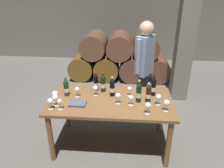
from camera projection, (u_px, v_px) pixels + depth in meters
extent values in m
plane|color=#66635E|center=(111.00, 143.00, 3.29)|extent=(14.00, 14.00, 0.00)
cube|color=slate|center=(123.00, 14.00, 6.48)|extent=(10.00, 0.24, 2.80)
cylinder|color=brown|center=(83.00, 65.00, 5.57)|extent=(0.60, 0.90, 0.60)
cylinder|color=brown|center=(107.00, 66.00, 5.53)|extent=(0.60, 0.90, 0.60)
cylinder|color=brown|center=(132.00, 66.00, 5.48)|extent=(0.60, 0.90, 0.60)
cylinder|color=brown|center=(157.00, 67.00, 5.44)|extent=(0.60, 0.90, 0.60)
cylinder|color=brown|center=(94.00, 45.00, 5.32)|extent=(0.60, 0.90, 0.60)
cylinder|color=brown|center=(120.00, 45.00, 5.27)|extent=(0.60, 0.90, 0.60)
cylinder|color=brown|center=(145.00, 46.00, 5.23)|extent=(0.60, 0.90, 0.60)
cube|color=slate|center=(186.00, 37.00, 4.08)|extent=(0.32, 0.32, 2.60)
cube|color=brown|center=(111.00, 101.00, 2.97)|extent=(1.70, 0.90, 0.04)
cylinder|color=brown|center=(51.00, 138.00, 2.84)|extent=(0.07, 0.07, 0.72)
cylinder|color=brown|center=(168.00, 145.00, 2.73)|extent=(0.07, 0.07, 0.72)
cylinder|color=brown|center=(67.00, 108.00, 3.54)|extent=(0.07, 0.07, 0.72)
cylinder|color=brown|center=(161.00, 112.00, 3.43)|extent=(0.07, 0.07, 0.72)
cylinder|color=black|center=(150.00, 85.00, 3.17)|extent=(0.07, 0.07, 0.21)
sphere|color=black|center=(150.00, 78.00, 3.13)|extent=(0.07, 0.07, 0.07)
cylinder|color=black|center=(150.00, 76.00, 3.11)|extent=(0.03, 0.03, 0.06)
cylinder|color=#B21E23|center=(151.00, 73.00, 3.10)|extent=(0.03, 0.03, 0.02)
cylinder|color=silver|center=(150.00, 85.00, 3.18)|extent=(0.07, 0.07, 0.06)
cylinder|color=black|center=(103.00, 85.00, 3.15)|extent=(0.07, 0.07, 0.21)
sphere|color=black|center=(103.00, 78.00, 3.11)|extent=(0.07, 0.07, 0.07)
cylinder|color=black|center=(103.00, 76.00, 3.09)|extent=(0.03, 0.03, 0.07)
cylinder|color=#B21E23|center=(103.00, 73.00, 3.08)|extent=(0.03, 0.03, 0.02)
cylinder|color=silver|center=(103.00, 85.00, 3.16)|extent=(0.07, 0.07, 0.06)
cylinder|color=black|center=(96.00, 84.00, 3.19)|extent=(0.07, 0.07, 0.20)
sphere|color=black|center=(96.00, 77.00, 3.15)|extent=(0.07, 0.07, 0.07)
cylinder|color=black|center=(96.00, 76.00, 3.14)|extent=(0.03, 0.03, 0.06)
cylinder|color=#B21E23|center=(95.00, 73.00, 3.12)|extent=(0.03, 0.03, 0.02)
cylinder|color=silver|center=(96.00, 85.00, 3.20)|extent=(0.07, 0.07, 0.06)
cylinder|color=#19381E|center=(66.00, 89.00, 3.04)|extent=(0.07, 0.07, 0.20)
sphere|color=#19381E|center=(66.00, 83.00, 3.00)|extent=(0.07, 0.07, 0.07)
cylinder|color=#19381E|center=(66.00, 81.00, 2.99)|extent=(0.03, 0.03, 0.06)
cylinder|color=#B21E23|center=(65.00, 78.00, 2.97)|extent=(0.03, 0.03, 0.02)
cylinder|color=silver|center=(66.00, 90.00, 3.05)|extent=(0.07, 0.07, 0.06)
cylinder|color=black|center=(139.00, 94.00, 2.88)|extent=(0.07, 0.07, 0.22)
sphere|color=black|center=(139.00, 86.00, 2.83)|extent=(0.07, 0.07, 0.07)
cylinder|color=black|center=(139.00, 84.00, 2.82)|extent=(0.03, 0.03, 0.07)
cylinder|color=gold|center=(139.00, 81.00, 2.80)|extent=(0.03, 0.03, 0.03)
cylinder|color=silver|center=(139.00, 95.00, 2.88)|extent=(0.07, 0.07, 0.07)
cylinder|color=black|center=(112.00, 89.00, 3.04)|extent=(0.07, 0.07, 0.21)
sphere|color=black|center=(112.00, 82.00, 2.99)|extent=(0.07, 0.07, 0.07)
cylinder|color=black|center=(112.00, 80.00, 2.98)|extent=(0.03, 0.03, 0.06)
cylinder|color=silver|center=(112.00, 78.00, 2.96)|extent=(0.03, 0.03, 0.02)
cylinder|color=silver|center=(112.00, 90.00, 3.04)|extent=(0.07, 0.07, 0.06)
cylinder|color=black|center=(148.00, 95.00, 2.89)|extent=(0.07, 0.07, 0.19)
sphere|color=black|center=(149.00, 88.00, 2.84)|extent=(0.07, 0.07, 0.07)
cylinder|color=black|center=(149.00, 86.00, 2.83)|extent=(0.03, 0.03, 0.06)
cylinder|color=silver|center=(149.00, 84.00, 2.81)|extent=(0.03, 0.03, 0.02)
cylinder|color=silver|center=(148.00, 96.00, 2.89)|extent=(0.07, 0.07, 0.06)
cylinder|color=black|center=(153.00, 88.00, 3.05)|extent=(0.07, 0.07, 0.22)
sphere|color=black|center=(154.00, 81.00, 3.00)|extent=(0.07, 0.07, 0.07)
cylinder|color=black|center=(154.00, 79.00, 2.99)|extent=(0.03, 0.03, 0.07)
cylinder|color=black|center=(154.00, 76.00, 2.97)|extent=(0.03, 0.03, 0.02)
cylinder|color=silver|center=(153.00, 89.00, 3.05)|extent=(0.07, 0.07, 0.06)
cylinder|color=white|center=(131.00, 105.00, 2.83)|extent=(0.06, 0.06, 0.00)
cylinder|color=white|center=(131.00, 102.00, 2.82)|extent=(0.01, 0.01, 0.07)
sphere|color=white|center=(131.00, 98.00, 2.79)|extent=(0.07, 0.07, 0.07)
cylinder|color=white|center=(147.00, 113.00, 2.65)|extent=(0.06, 0.06, 0.00)
cylinder|color=white|center=(148.00, 111.00, 2.63)|extent=(0.01, 0.01, 0.07)
sphere|color=white|center=(148.00, 106.00, 2.60)|extent=(0.08, 0.08, 0.08)
cylinder|color=white|center=(118.00, 103.00, 2.88)|extent=(0.06, 0.06, 0.00)
cylinder|color=white|center=(118.00, 101.00, 2.86)|extent=(0.01, 0.01, 0.07)
sphere|color=white|center=(118.00, 96.00, 2.83)|extent=(0.08, 0.08, 0.08)
cylinder|color=white|center=(158.00, 105.00, 2.84)|extent=(0.06, 0.06, 0.00)
cylinder|color=white|center=(158.00, 102.00, 2.83)|extent=(0.01, 0.01, 0.07)
sphere|color=white|center=(159.00, 97.00, 2.80)|extent=(0.08, 0.08, 0.08)
cylinder|color=white|center=(56.00, 105.00, 2.83)|extent=(0.06, 0.06, 0.00)
cylinder|color=white|center=(56.00, 103.00, 2.81)|extent=(0.01, 0.01, 0.07)
sphere|color=white|center=(55.00, 98.00, 2.78)|extent=(0.09, 0.09, 0.09)
cylinder|color=white|center=(61.00, 109.00, 2.75)|extent=(0.06, 0.06, 0.00)
cylinder|color=white|center=(60.00, 106.00, 2.73)|extent=(0.01, 0.01, 0.07)
sphere|color=white|center=(60.00, 101.00, 2.70)|extent=(0.07, 0.07, 0.07)
cylinder|color=white|center=(129.00, 96.00, 3.07)|extent=(0.06, 0.06, 0.00)
cylinder|color=white|center=(129.00, 93.00, 3.05)|extent=(0.01, 0.01, 0.07)
sphere|color=white|center=(130.00, 89.00, 3.03)|extent=(0.07, 0.07, 0.07)
cylinder|color=white|center=(96.00, 95.00, 3.08)|extent=(0.06, 0.06, 0.00)
cylinder|color=white|center=(96.00, 93.00, 3.07)|extent=(0.01, 0.01, 0.07)
sphere|color=white|center=(95.00, 88.00, 3.04)|extent=(0.08, 0.08, 0.08)
cylinder|color=white|center=(78.00, 96.00, 3.05)|extent=(0.06, 0.06, 0.00)
cylinder|color=white|center=(77.00, 94.00, 3.03)|extent=(0.01, 0.01, 0.07)
sphere|color=white|center=(77.00, 90.00, 3.00)|extent=(0.08, 0.08, 0.08)
cylinder|color=white|center=(56.00, 101.00, 2.92)|extent=(0.06, 0.06, 0.00)
cylinder|color=white|center=(56.00, 99.00, 2.90)|extent=(0.01, 0.01, 0.07)
sphere|color=white|center=(55.00, 94.00, 2.87)|extent=(0.09, 0.09, 0.09)
cylinder|color=white|center=(51.00, 109.00, 2.75)|extent=(0.06, 0.06, 0.00)
cylinder|color=white|center=(51.00, 106.00, 2.73)|extent=(0.01, 0.01, 0.07)
sphere|color=white|center=(50.00, 101.00, 2.70)|extent=(0.08, 0.08, 0.08)
cylinder|color=white|center=(166.00, 111.00, 2.70)|extent=(0.06, 0.06, 0.00)
cylinder|color=white|center=(166.00, 108.00, 2.69)|extent=(0.01, 0.01, 0.07)
sphere|color=white|center=(167.00, 103.00, 2.66)|extent=(0.08, 0.08, 0.08)
cube|color=#4C5670|center=(78.00, 104.00, 2.84)|extent=(0.22, 0.16, 0.03)
cylinder|color=#383842|center=(144.00, 95.00, 3.79)|extent=(0.11, 0.11, 0.85)
cylinder|color=#383842|center=(140.00, 98.00, 3.71)|extent=(0.11, 0.11, 0.85)
cube|color=#8499BC|center=(145.00, 56.00, 3.43)|extent=(0.32, 0.37, 0.64)
cylinder|color=#8499BC|center=(151.00, 51.00, 3.57)|extent=(0.08, 0.08, 0.54)
cylinder|color=#8499BC|center=(138.00, 57.00, 3.26)|extent=(0.08, 0.08, 0.54)
sphere|color=tan|center=(147.00, 29.00, 3.25)|extent=(0.23, 0.23, 0.23)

